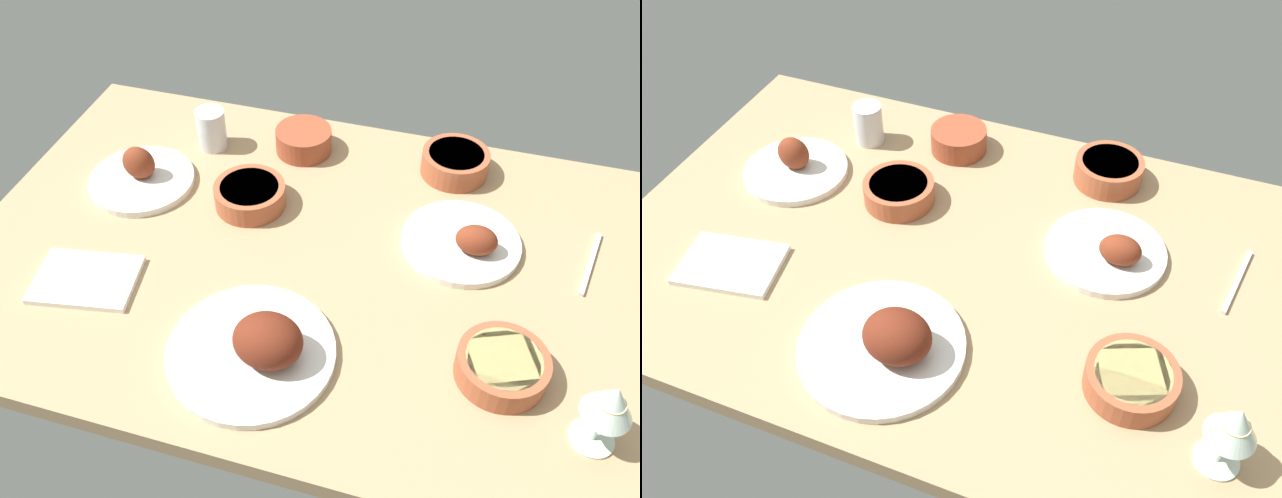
# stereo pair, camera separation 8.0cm
# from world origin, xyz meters

# --- Properties ---
(dining_table) EXTENTS (1.40, 0.90, 0.04)m
(dining_table) POSITION_xyz_m (0.00, 0.00, 0.02)
(dining_table) COLOR tan
(dining_table) RESTS_ON ground
(plate_near_viewer) EXTENTS (0.29, 0.29, 0.10)m
(plate_near_viewer) POSITION_xyz_m (0.03, 0.26, 0.07)
(plate_near_viewer) COLOR silver
(plate_near_viewer) RESTS_ON dining_table
(plate_far_side) EXTENTS (0.23, 0.23, 0.09)m
(plate_far_side) POSITION_xyz_m (0.44, -0.11, 0.06)
(plate_far_side) COLOR silver
(plate_far_side) RESTS_ON dining_table
(plate_center_main) EXTENTS (0.24, 0.24, 0.07)m
(plate_center_main) POSITION_xyz_m (-0.27, -0.10, 0.06)
(plate_center_main) COLOR silver
(plate_center_main) RESTS_ON dining_table
(bowl_cream) EXTENTS (0.15, 0.15, 0.05)m
(bowl_cream) POSITION_xyz_m (0.18, -0.11, 0.07)
(bowl_cream) COLOR #A35133
(bowl_cream) RESTS_ON dining_table
(bowl_pasta) EXTENTS (0.15, 0.15, 0.05)m
(bowl_pasta) POSITION_xyz_m (-0.36, 0.18, 0.07)
(bowl_pasta) COLOR #A35133
(bowl_pasta) RESTS_ON dining_table
(bowl_sauce) EXTENTS (0.15, 0.15, 0.05)m
(bowl_sauce) POSITION_xyz_m (-0.21, -0.33, 0.07)
(bowl_sauce) COLOR #A35133
(bowl_sauce) RESTS_ON dining_table
(bowl_soup) EXTENTS (0.13, 0.13, 0.06)m
(bowl_soup) POSITION_xyz_m (0.13, -0.32, 0.07)
(bowl_soup) COLOR brown
(bowl_soup) RESTS_ON dining_table
(wine_glass) EXTENTS (0.08, 0.08, 0.14)m
(wine_glass) POSITION_xyz_m (-0.51, 0.26, 0.14)
(wine_glass) COLOR silver
(wine_glass) RESTS_ON dining_table
(water_tumbler) EXTENTS (0.07, 0.07, 0.09)m
(water_tumbler) POSITION_xyz_m (0.34, -0.28, 0.09)
(water_tumbler) COLOR silver
(water_tumbler) RESTS_ON dining_table
(folded_napkin) EXTENTS (0.21, 0.17, 0.01)m
(folded_napkin) POSITION_xyz_m (0.40, 0.19, 0.05)
(folded_napkin) COLOR white
(folded_napkin) RESTS_ON dining_table
(fork_loose) EXTENTS (0.04, 0.18, 0.01)m
(fork_loose) POSITION_xyz_m (-0.51, -0.12, 0.04)
(fork_loose) COLOR silver
(fork_loose) RESTS_ON dining_table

